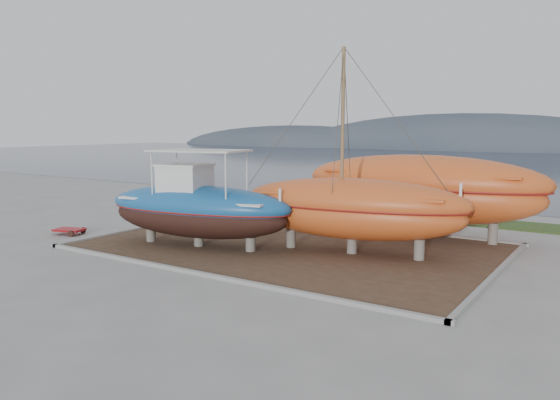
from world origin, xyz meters
The scene contains 10 objects.
ground centered at (0.00, 0.00, 0.00)m, with size 140.00×140.00×0.00m, color gray.
dirt_patch centered at (0.00, 4.00, 0.03)m, with size 18.00×12.00×0.06m, color #422D1E.
curb_frame centered at (0.00, 4.00, 0.07)m, with size 18.60×12.60×0.15m, color gray, non-canonical shape.
grass_strip centered at (0.00, 15.50, 0.04)m, with size 44.00×3.00×0.08m, color #284219.
sea centered at (0.00, 70.00, 0.00)m, with size 260.00×100.00×0.04m, color #17222F, non-canonical shape.
blue_caique centered at (-3.56, 1.60, 2.30)m, with size 9.31×2.91×4.47m, color #185A9A, non-canonical shape.
white_dinghy centered at (-7.21, 5.48, 0.68)m, with size 4.14×1.55×1.24m, color white, non-canonical shape.
orange_sailboat centered at (3.04, 4.18, 4.49)m, with size 10.06×2.97×8.85m, color #CD531F, non-canonical shape.
orange_bare_hull centered at (4.26, 9.38, 2.06)m, with size 12.23×3.67×4.01m, color #CD531F, non-canonical shape.
red_trailer centered at (-11.20, 0.15, 0.15)m, with size 2.18×1.09×0.31m, color #A51218, non-canonical shape.
Camera 1 is at (13.26, -17.12, 5.56)m, focal length 35.00 mm.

